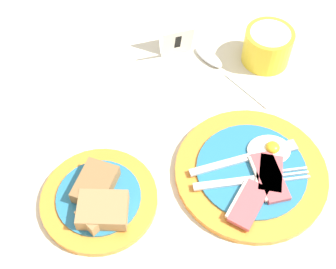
# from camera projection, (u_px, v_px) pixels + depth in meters

# --- Properties ---
(ground_plane) EXTENTS (3.00, 3.00, 0.00)m
(ground_plane) POSITION_uv_depth(u_px,v_px,m) (198.00, 192.00, 0.74)
(ground_plane) COLOR beige
(breakfast_plate) EXTENTS (0.25, 0.25, 0.03)m
(breakfast_plate) POSITION_uv_depth(u_px,v_px,m) (252.00, 172.00, 0.75)
(breakfast_plate) COLOR orange
(breakfast_plate) RESTS_ON ground_plane
(bread_plate) EXTENTS (0.18, 0.18, 0.04)m
(bread_plate) POSITION_uv_depth(u_px,v_px,m) (99.00, 200.00, 0.72)
(bread_plate) COLOR orange
(bread_plate) RESTS_ON ground_plane
(sugar_cup) EXTENTS (0.09, 0.09, 0.07)m
(sugar_cup) POSITION_uv_depth(u_px,v_px,m) (268.00, 46.00, 0.88)
(sugar_cup) COLOR yellow
(sugar_cup) RESTS_ON ground_plane
(number_card) EXTENTS (0.07, 0.05, 0.07)m
(number_card) POSITION_uv_depth(u_px,v_px,m) (176.00, 38.00, 0.89)
(number_card) COLOR white
(number_card) RESTS_ON ground_plane
(teaspoon_by_saucer) EXTENTS (0.12, 0.17, 0.01)m
(teaspoon_by_saucer) POSITION_uv_depth(u_px,v_px,m) (218.00, 65.00, 0.89)
(teaspoon_by_saucer) COLOR silver
(teaspoon_by_saucer) RESTS_ON ground_plane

